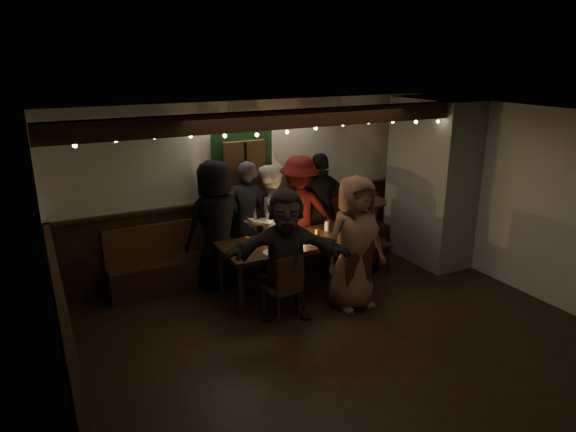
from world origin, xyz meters
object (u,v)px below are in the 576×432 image
high_top (362,226)px  person_e (321,209)px  dining_table (295,245)px  person_f (286,255)px  person_d (300,212)px  chair_near_left (285,284)px  person_g (354,243)px  person_b (248,220)px  person_c (267,222)px  chair_near_right (355,275)px  person_a (216,225)px  chair_end (367,237)px

high_top → person_e: person_e is taller
dining_table → person_f: size_ratio=1.24×
person_e → person_f: person_e is taller
dining_table → person_f: bearing=-125.4°
high_top → person_d: size_ratio=0.63×
chair_near_left → person_d: 1.85m
person_e → person_g: person_e is taller
person_g → dining_table: bearing=118.8°
person_b → person_d: bearing=-157.0°
chair_near_left → person_d: size_ratio=0.50×
person_c → chair_near_right: bearing=93.9°
person_b → person_g: bearing=141.6°
person_c → person_b: bearing=-41.0°
chair_near_left → high_top: 2.04m
person_b → person_c: 0.30m
dining_table → chair_near_right: 0.99m
chair_near_left → person_e: person_e is taller
person_a → person_d: 1.42m
dining_table → person_g: (0.46, -0.80, 0.21)m
person_f → dining_table: bearing=77.2°
chair_near_right → person_g: 0.44m
person_b → person_f: person_b is taller
person_b → person_d: (0.88, -0.00, -0.00)m
chair_near_left → person_a: (-0.41, 1.37, 0.43)m
chair_near_left → person_c: 1.48m
person_c → person_f: bearing=58.2°
dining_table → high_top: high_top is taller
person_d → person_g: bearing=112.8°
person_c → person_f: (-0.35, -1.30, -0.01)m
person_a → person_c: (0.81, 0.02, -0.07)m
person_d → person_g: (-0.04, -1.56, 0.01)m
person_e → person_c: bearing=14.9°
chair_near_left → person_e: 2.03m
chair_near_right → person_d: bearing=88.6°
high_top → person_b: 1.78m
chair_end → person_e: 0.87m
chair_near_left → chair_near_right: chair_near_left is taller
chair_near_left → person_e: (1.37, 1.45, 0.40)m
chair_end → person_c: person_c is taller
chair_near_left → chair_end: chair_end is taller
chair_near_right → person_c: person_c is taller
person_b → person_g: 1.78m
person_e → chair_near_right: bearing=86.6°
dining_table → person_e: person_e is taller
person_c → person_d: person_d is taller
person_a → chair_near_left: bearing=96.1°
person_b → person_c: (0.27, -0.12, -0.03)m
person_c → dining_table: bearing=83.6°
person_b → person_c: person_b is taller
person_d → person_e: bearing=-163.5°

